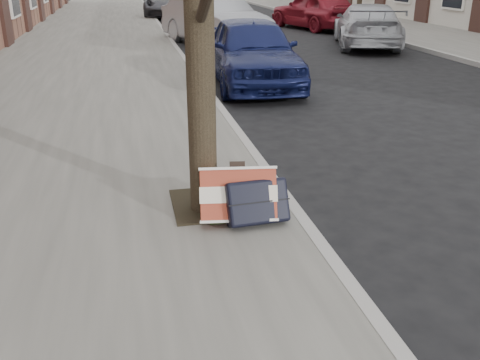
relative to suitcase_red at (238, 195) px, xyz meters
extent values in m
plane|color=black|center=(1.86, -0.77, -0.39)|extent=(120.00, 120.00, 0.00)
cube|color=gray|center=(-1.84, 14.23, -0.33)|extent=(5.00, 70.00, 0.12)
cube|color=gray|center=(9.66, 14.23, -0.33)|extent=(4.00, 70.00, 0.12)
cube|color=black|center=(-0.14, 0.43, -0.26)|extent=(0.85, 0.85, 0.02)
cube|color=maroon|center=(0.00, 0.00, 0.00)|extent=(0.73, 0.47, 0.53)
cube|color=black|center=(0.16, -0.08, -0.04)|extent=(0.59, 0.38, 0.45)
imported|color=#111743|center=(1.67, 6.54, 0.32)|extent=(1.88, 4.21, 1.40)
imported|color=#9FA0A7|center=(1.92, 12.68, 0.39)|extent=(3.04, 4.98, 1.55)
imported|color=#35353A|center=(1.64, 23.32, 0.29)|extent=(3.45, 5.28, 1.35)
imported|color=#A5A8AD|center=(6.46, 11.42, 0.26)|extent=(3.12, 4.82, 1.30)
imported|color=maroon|center=(6.58, 16.56, 0.36)|extent=(2.86, 4.67, 1.49)
camera|label=1|loc=(-0.92, -4.39, 1.94)|focal=40.00mm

